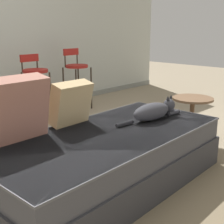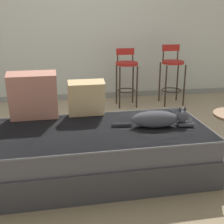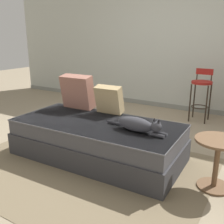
# 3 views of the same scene
# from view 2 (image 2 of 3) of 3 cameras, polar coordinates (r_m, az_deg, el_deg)

# --- Properties ---
(ground_plane) EXTENTS (16.00, 16.00, 0.00)m
(ground_plane) POSITION_cam_2_polar(r_m,az_deg,el_deg) (3.31, -3.46, -7.87)
(ground_plane) COLOR gray
(ground_plane) RESTS_ON ground
(wall_back_panel) EXTENTS (8.00, 0.10, 2.60)m
(wall_back_panel) POSITION_cam_2_polar(r_m,az_deg,el_deg) (5.22, -6.57, 16.45)
(wall_back_panel) COLOR #B7BCB2
(wall_back_panel) RESTS_ON ground
(wall_baseboard_trim) EXTENTS (8.00, 0.02, 0.09)m
(wall_baseboard_trim) POSITION_cam_2_polar(r_m,az_deg,el_deg) (5.35, -6.05, 2.89)
(wall_baseboard_trim) COLOR gray
(wall_baseboard_trim) RESTS_ON ground
(area_rug) EXTENTS (2.71, 2.05, 0.01)m
(area_rug) POSITION_cam_2_polar(r_m,az_deg,el_deg) (2.71, -1.78, -14.27)
(area_rug) COLOR #75664C
(area_rug) RESTS_ON ground
(couch) EXTENTS (2.03, 1.00, 0.45)m
(couch) POSITION_cam_2_polar(r_m,az_deg,el_deg) (2.86, -2.65, -7.27)
(couch) COLOR #353539
(couch) RESTS_ON ground
(throw_pillow_corner) EXTENTS (0.45, 0.24, 0.47)m
(throw_pillow_corner) POSITION_cam_2_polar(r_m,az_deg,el_deg) (3.04, -14.22, 2.90)
(throw_pillow_corner) COLOR #936051
(throw_pillow_corner) RESTS_ON couch
(throw_pillow_middle) EXTENTS (0.35, 0.21, 0.37)m
(throw_pillow_middle) POSITION_cam_2_polar(r_m,az_deg,el_deg) (3.06, -4.72, 2.57)
(throw_pillow_middle) COLOR tan
(throw_pillow_middle) RESTS_ON couch
(cat) EXTENTS (0.74, 0.21, 0.19)m
(cat) POSITION_cam_2_polar(r_m,az_deg,el_deg) (2.83, 8.51, -1.26)
(cat) COLOR #333338
(cat) RESTS_ON couch
(bar_stool_near_window) EXTENTS (0.34, 0.34, 0.88)m
(bar_stool_near_window) POSITION_cam_2_polar(r_m,az_deg,el_deg) (4.85, 2.68, 7.53)
(bar_stool_near_window) COLOR #2D2319
(bar_stool_near_window) RESTS_ON ground
(bar_stool_by_doorway) EXTENTS (0.34, 0.34, 0.93)m
(bar_stool_by_doorway) POSITION_cam_2_polar(r_m,az_deg,el_deg) (5.06, 10.95, 7.51)
(bar_stool_by_doorway) COLOR #2D2319
(bar_stool_by_doorway) RESTS_ON ground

